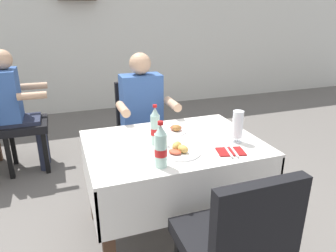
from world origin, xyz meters
name	(u,v)px	position (x,y,z in m)	size (l,w,h in m)	color
ground_plane	(167,249)	(0.00, 0.00, 0.00)	(11.00, 11.00, 0.00)	#66605B
back_wall	(91,24)	(0.00, 3.63, 1.41)	(11.00, 0.12, 2.82)	silver
main_dining_table	(173,164)	(0.11, 0.17, 0.57)	(1.18, 0.87, 0.74)	white
chair_far_diner_seat	(142,128)	(0.11, 1.00, 0.55)	(0.44, 0.50, 0.97)	black
chair_near_camera_side	(234,243)	(0.11, -0.65, 0.55)	(0.44, 0.50, 0.97)	black
seated_diner_far	(143,115)	(0.09, 0.89, 0.71)	(0.50, 0.46, 1.26)	#282D42
plate_near_camera	(180,151)	(0.08, -0.02, 0.76)	(0.25, 0.25, 0.07)	white
plate_far_diner	(173,130)	(0.18, 0.35, 0.76)	(0.23, 0.23, 0.06)	white
beer_glass_left	(237,127)	(0.52, 0.02, 0.86)	(0.07, 0.07, 0.22)	white
cola_bottle_primary	(161,147)	(-0.08, -0.14, 0.86)	(0.07, 0.07, 0.28)	silver
cola_bottle_secondary	(155,127)	(-0.02, 0.18, 0.87)	(0.06, 0.06, 0.28)	silver
napkin_cutlery_set	(231,151)	(0.40, -0.11, 0.75)	(0.20, 0.20, 0.01)	maroon
background_chair_right	(14,120)	(-1.06, 1.64, 0.55)	(0.50, 0.44, 0.97)	black
background_patron	(17,105)	(-1.01, 1.64, 0.71)	(0.46, 0.50, 1.26)	#282D42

